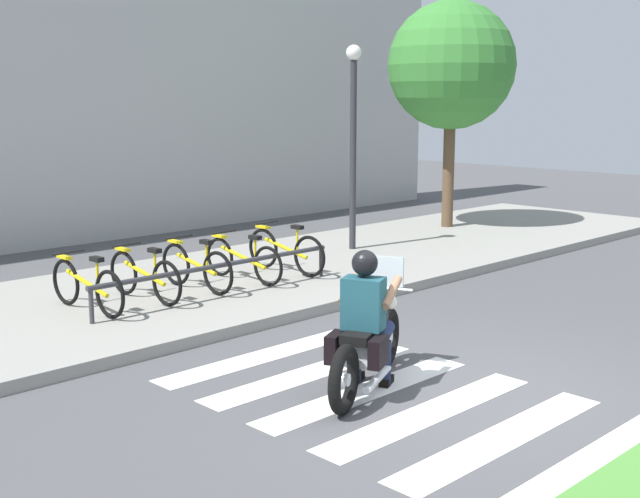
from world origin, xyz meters
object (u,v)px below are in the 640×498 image
bicycle_1 (144,276)px  bicycle_4 (286,251)px  rider (366,310)px  bicycle_3 (243,259)px  bicycle_0 (87,286)px  tree_near_rack (451,66)px  street_lamp (353,129)px  bike_rack (219,268)px  bicycle_2 (196,267)px  motorcycle (368,344)px

bicycle_1 → bicycle_4: 2.61m
rider → bicycle_3: bearing=66.3°
rider → bicycle_0: bearing=100.0°
rider → tree_near_rack: bearing=32.4°
bicycle_0 → bicycle_4: 3.48m
bicycle_1 → bicycle_3: 1.74m
rider → tree_near_rack: (8.47, 5.37, 2.73)m
street_lamp → bike_rack: bearing=-162.5°
bicycle_1 → bicycle_4: size_ratio=0.96×
bicycle_1 → tree_near_rack: (8.34, 1.12, 3.07)m
bicycle_0 → bicycle_2: 1.74m
rider → bike_rack: size_ratio=0.36×
tree_near_rack → bike_rack: bearing=-167.4°
motorcycle → bicycle_0: (-0.82, 4.22, 0.03)m
bicycle_0 → bike_rack: bicycle_0 is taller
street_lamp → motorcycle: bearing=-135.2°
bicycle_1 → bicycle_2: (0.87, -0.00, 0.00)m
motorcycle → street_lamp: size_ratio=0.51×
bicycle_1 → street_lamp: bearing=8.3°
bicycle_0 → bicycle_1: same height
bicycle_1 → bicycle_0: bearing=180.0°
bicycle_2 → tree_near_rack: (7.47, 1.12, 3.07)m
bicycle_2 → bicycle_3: bearing=0.1°
bicycle_0 → rider: bearing=-80.0°
bicycle_2 → bicycle_0: bearing=180.0°
motorcycle → bicycle_3: (1.79, 4.22, 0.02)m
bicycle_1 → bicycle_2: bearing=-0.0°
bicycle_3 → bicycle_4: bicycle_4 is taller
rider → bicycle_3: (1.86, 4.25, -0.35)m
bicycle_1 → bike_rack: bearing=-32.5°
motorcycle → bicycle_4: 4.99m
bicycle_4 → bicycle_0: bearing=180.0°
motorcycle → bicycle_2: size_ratio=1.25×
rider → bicycle_1: rider is taller
bicycle_1 → motorcycle: bearing=-90.7°
bicycle_1 → tree_near_rack: size_ratio=0.33×
bicycle_0 → bicycle_2: bearing=-0.0°
bicycle_0 → tree_near_rack: 9.78m
bicycle_1 → tree_near_rack: 8.96m
rider → street_lamp: (5.05, 4.97, 1.53)m
bicycle_2 → street_lamp: 4.52m
bicycle_3 → rider: bearing=-113.7°
bicycle_4 → street_lamp: 3.05m
bicycle_0 → bike_rack: 1.83m
bicycle_0 → bike_rack: (1.74, -0.55, 0.07)m
bicycle_3 → bicycle_4: (0.87, -0.00, 0.02)m
bicycle_3 → bicycle_4: size_ratio=1.00×
bicycle_0 → bicycle_2: bicycle_2 is taller
bicycle_1 → street_lamp: street_lamp is taller
bicycle_4 → street_lamp: bearing=17.3°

